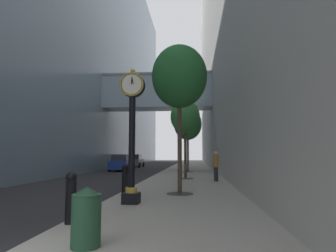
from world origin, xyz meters
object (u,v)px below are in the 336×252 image
object	(u,v)px
trash_bin	(86,216)
car_grey_mid	(135,161)
car_blue_near	(122,163)
bollard_third	(125,178)
street_clock	(132,128)
street_tree_near	(179,77)
pedestrian_walking	(216,165)
bollard_nearest	(71,196)
street_tree_mid_near	(185,117)
street_tree_mid_far	(188,124)

from	to	relation	value
trash_bin	car_grey_mid	xyz separation A→B (m)	(-6.23, 34.11, 0.16)
car_blue_near	bollard_third	bearing A→B (deg)	-75.30
street_clock	car_grey_mid	xyz separation A→B (m)	(-6.04, 29.63, -1.81)
street_tree_near	pedestrian_walking	bearing A→B (deg)	71.79
bollard_nearest	street_tree_near	size ratio (longest dim) A/B	0.19
street_tree_mid_near	pedestrian_walking	world-z (taller)	street_tree_mid_near
bollard_nearest	bollard_third	size ratio (longest dim) A/B	1.00
street_tree_mid_near	trash_bin	size ratio (longest dim) A/B	5.07
car_blue_near	pedestrian_walking	bearing A→B (deg)	-54.16
street_clock	street_tree_near	world-z (taller)	street_tree_near
bollard_nearest	trash_bin	world-z (taller)	bollard_nearest
car_blue_near	car_grey_mid	xyz separation A→B (m)	(-0.45, 9.00, 0.00)
street_tree_mid_near	street_tree_mid_far	world-z (taller)	street_tree_mid_far
street_tree_near	street_tree_mid_far	world-z (taller)	street_tree_near
bollard_third	trash_bin	xyz separation A→B (m)	(1.01, -6.91, -0.10)
trash_bin	car_blue_near	size ratio (longest dim) A/B	0.23
street_tree_mid_near	car_grey_mid	world-z (taller)	street_tree_mid_near
trash_bin	car_blue_near	bearing A→B (deg)	102.97
street_tree_near	car_grey_mid	xyz separation A→B (m)	(-7.54, 27.20, -4.20)
bollard_nearest	pedestrian_walking	bearing A→B (deg)	69.15
street_tree_mid_far	trash_bin	bearing A→B (deg)	-93.42
street_clock	bollard_nearest	bearing A→B (deg)	-105.99
street_tree_mid_near	pedestrian_walking	size ratio (longest dim) A/B	2.95
bollard_nearest	street_tree_near	xyz separation A→B (m)	(2.31, 5.29, 4.27)
street_tree_near	car_blue_near	xyz separation A→B (m)	(-7.09, 18.20, -4.20)
street_tree_near	street_tree_mid_near	distance (m)	7.51
bollard_third	trash_bin	world-z (taller)	bollard_third
bollard_third	street_tree_near	size ratio (longest dim) A/B	0.19
street_tree_mid_far	trash_bin	distance (m)	22.23
street_clock	street_tree_mid_near	xyz separation A→B (m)	(1.49, 9.90, 1.62)
car_blue_near	trash_bin	bearing A→B (deg)	-77.03
bollard_nearest	trash_bin	bearing A→B (deg)	-58.13
street_tree_mid_far	pedestrian_walking	world-z (taller)	street_tree_mid_far
car_grey_mid	street_clock	bearing A→B (deg)	-78.47
pedestrian_walking	car_blue_near	world-z (taller)	pedestrian_walking
trash_bin	street_clock	bearing A→B (deg)	92.38
car_blue_near	car_grey_mid	bearing A→B (deg)	92.86
street_clock	bollard_third	xyz separation A→B (m)	(-0.82, 2.43, -1.88)
pedestrian_walking	trash_bin	bearing A→B (deg)	-104.18
bollard_nearest	trash_bin	distance (m)	1.91
bollard_nearest	car_grey_mid	bearing A→B (deg)	99.13
pedestrian_walking	bollard_third	bearing A→B (deg)	-126.15
bollard_nearest	car_blue_near	world-z (taller)	car_blue_near
bollard_third	bollard_nearest	bearing A→B (deg)	-90.00
bollard_nearest	car_grey_mid	distance (m)	32.90
trash_bin	car_grey_mid	distance (m)	34.67
street_tree_near	street_tree_mid_near	bearing A→B (deg)	90.00
bollard_nearest	car_blue_near	bearing A→B (deg)	101.49
bollard_third	car_blue_near	bearing A→B (deg)	104.70
street_clock	car_blue_near	world-z (taller)	street_clock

